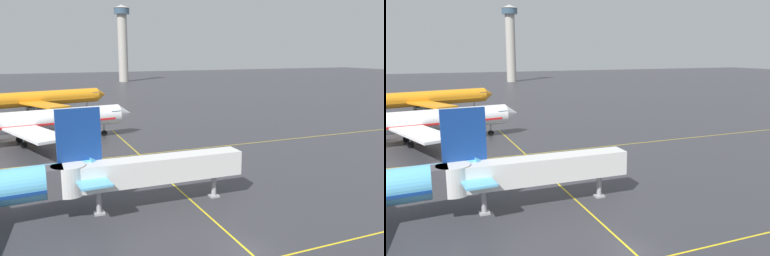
# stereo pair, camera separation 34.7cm
# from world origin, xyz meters

# --- Properties ---
(ground_plane) EXTENTS (600.00, 600.00, 0.00)m
(ground_plane) POSITION_xyz_m (0.00, 0.00, 0.00)
(ground_plane) COLOR #333338
(airliner_second_row) EXTENTS (38.91, 33.23, 12.10)m
(airliner_second_row) POSITION_xyz_m (-16.32, 48.88, 4.13)
(airliner_second_row) COLOR white
(airliner_second_row) RESTS_ON ground
(airliner_third_row) EXTENTS (38.98, 33.16, 12.24)m
(airliner_third_row) POSITION_xyz_m (-14.17, 85.18, 4.18)
(airliner_third_row) COLOR orange
(airliner_third_row) RESTS_ON ground
(taxiway_markings) EXTENTS (110.46, 79.32, 0.01)m
(taxiway_markings) POSITION_xyz_m (0.00, 16.03, 0.00)
(taxiway_markings) COLOR yellow
(taxiway_markings) RESTS_ON ground
(jet_bridge) EXTENTS (20.89, 3.38, 5.58)m
(jet_bridge) POSITION_xyz_m (-6.15, 12.50, 4.06)
(jet_bridge) COLOR silver
(jet_bridge) RESTS_ON ground
(control_tower) EXTENTS (8.82, 8.82, 41.51)m
(control_tower) POSITION_xyz_m (34.37, 191.09, 23.88)
(control_tower) COLOR #ADA89E
(control_tower) RESTS_ON ground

